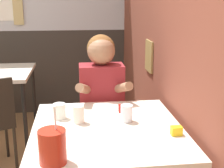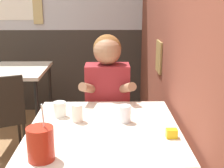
{
  "view_description": "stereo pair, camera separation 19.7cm",
  "coord_description": "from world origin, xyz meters",
  "px_view_note": "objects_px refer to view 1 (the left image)",
  "views": [
    {
      "loc": [
        0.46,
        -1.35,
        1.5
      ],
      "look_at": [
        0.69,
        0.53,
        0.98
      ],
      "focal_mm": 50.0,
      "sensor_mm": 36.0,
      "label": 1
    },
    {
      "loc": [
        0.66,
        -1.37,
        1.5
      ],
      "look_at": [
        0.69,
        0.53,
        0.98
      ],
      "focal_mm": 50.0,
      "sensor_mm": 36.0,
      "label": 2
    }
  ],
  "objects_px": {
    "person_seated": "(102,108)",
    "cocktail_pitcher": "(52,147)",
    "background_table": "(2,80)",
    "main_table": "(107,138)"
  },
  "relations": [
    {
      "from": "person_seated",
      "to": "cocktail_pitcher",
      "type": "distance_m",
      "value": 1.07
    },
    {
      "from": "main_table",
      "to": "person_seated",
      "type": "relative_size",
      "value": 0.75
    },
    {
      "from": "background_table",
      "to": "cocktail_pitcher",
      "type": "distance_m",
      "value": 2.09
    },
    {
      "from": "background_table",
      "to": "cocktail_pitcher",
      "type": "xyz_separation_m",
      "value": [
        0.66,
        -1.98,
        0.18
      ]
    },
    {
      "from": "background_table",
      "to": "person_seated",
      "type": "bearing_deg",
      "value": -44.98
    },
    {
      "from": "main_table",
      "to": "background_table",
      "type": "height_order",
      "value": "same"
    },
    {
      "from": "background_table",
      "to": "main_table",
      "type": "bearing_deg",
      "value": -59.25
    },
    {
      "from": "background_table",
      "to": "cocktail_pitcher",
      "type": "height_order",
      "value": "cocktail_pitcher"
    },
    {
      "from": "person_seated",
      "to": "cocktail_pitcher",
      "type": "height_order",
      "value": "person_seated"
    },
    {
      "from": "main_table",
      "to": "person_seated",
      "type": "bearing_deg",
      "value": 88.11
    }
  ]
}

